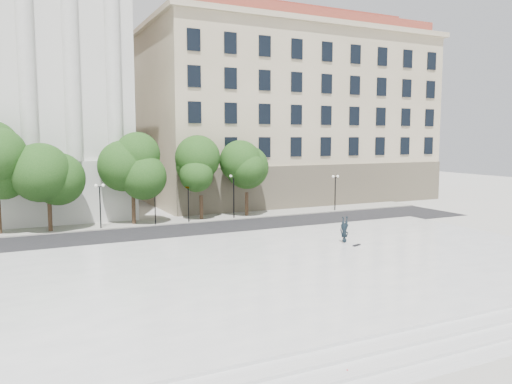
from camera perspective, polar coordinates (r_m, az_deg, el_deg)
ground at (r=27.48m, az=3.19°, el=-11.02°), size 160.00×160.00×0.00m
plaza at (r=29.96m, az=0.36°, el=-9.09°), size 44.00×22.00×0.45m
street at (r=43.63m, az=-8.43°, el=-4.58°), size 60.00×8.00×0.02m
far_sidewalk at (r=49.29m, az=-10.54°, el=-3.31°), size 60.00×4.00×0.12m
building_east at (r=70.05m, az=2.03°, el=8.69°), size 36.00×26.15×23.00m
traffic_light_west at (r=46.88m, az=-11.50°, el=0.59°), size 0.87×1.63×4.15m
traffic_light_east at (r=47.77m, az=-7.76°, el=0.91°), size 1.08×1.90×4.26m
person_lying at (r=37.48m, az=10.06°, el=-5.30°), size 0.79×1.96×0.52m
skateboard at (r=36.57m, az=11.43°, el=-5.97°), size 0.79×0.45×0.08m
plaza_steps at (r=20.60m, az=15.89°, el=-16.93°), size 44.00×3.00×0.30m
street_trees at (r=46.62m, az=-19.21°, el=2.41°), size 34.86×5.14×8.08m
lamp_posts at (r=47.67m, az=-9.68°, el=-0.12°), size 37.62×0.28×4.51m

